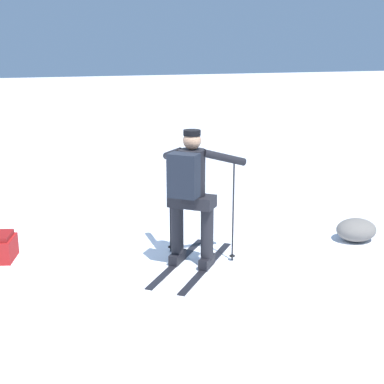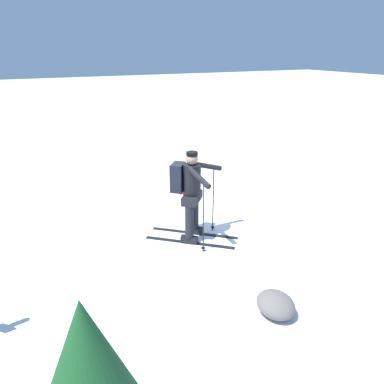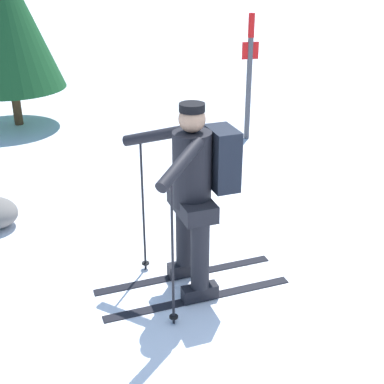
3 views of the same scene
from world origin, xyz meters
The scene contains 4 objects.
ground_plane centered at (0.00, 0.00, 0.00)m, with size 80.00×80.00×0.00m, color white.
skier centered at (-0.48, 0.21, 0.93)m, with size 1.42×1.53×1.62m.
dropped_backpack centered at (1.63, -0.76, 0.16)m, with size 0.41×0.49×0.33m.
rock_boulder centered at (-2.85, 0.15, 0.15)m, with size 0.55×0.46×0.30m, color slate.
Camera 1 is at (1.50, 5.77, 2.54)m, focal length 50.00 mm.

